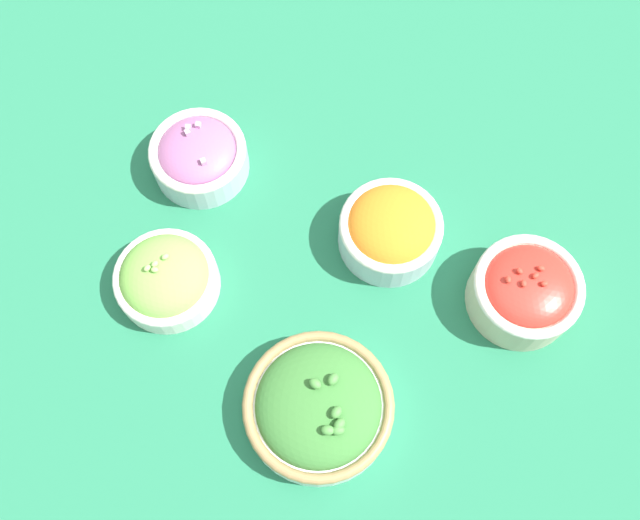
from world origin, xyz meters
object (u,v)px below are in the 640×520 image
Objects in this scene: bowl_red_onion at (199,155)px; bowl_lettuce at (166,278)px; bowl_carrots at (390,229)px; bowl_broccoli at (318,406)px; bowl_cherry_tomatoes at (526,290)px.

bowl_lettuce is (-0.09, 0.13, -0.01)m from bowl_red_onion.
bowl_carrots is 0.74× the size of bowl_broccoli.
bowl_broccoli is 0.23m from bowl_lettuce.
bowl_broccoli is 1.36× the size of bowl_lettuce.
bowl_red_onion is at bearing -19.19° from bowl_broccoli.
bowl_carrots is at bearing -122.42° from bowl_lettuce.
bowl_cherry_tomatoes reaches higher than bowl_broccoli.
bowl_carrots is at bearing -158.52° from bowl_red_onion.
bowl_broccoli is at bearing -174.71° from bowl_lettuce.
bowl_broccoli is (-0.32, 0.11, -0.00)m from bowl_red_onion.
bowl_cherry_tomatoes is 1.02× the size of bowl_carrots.
bowl_lettuce is at bearing 124.77° from bowl_red_onion.
bowl_lettuce is (0.14, 0.23, -0.01)m from bowl_carrots.
bowl_red_onion is 0.34m from bowl_broccoli.
bowl_carrots and bowl_broccoli have the same top height.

